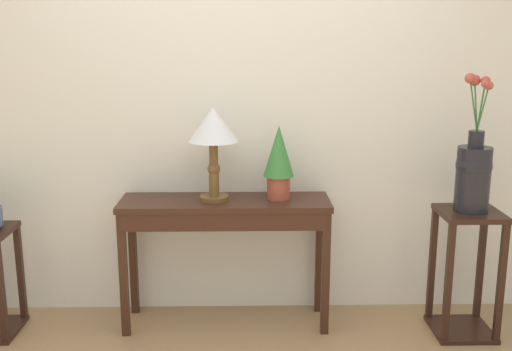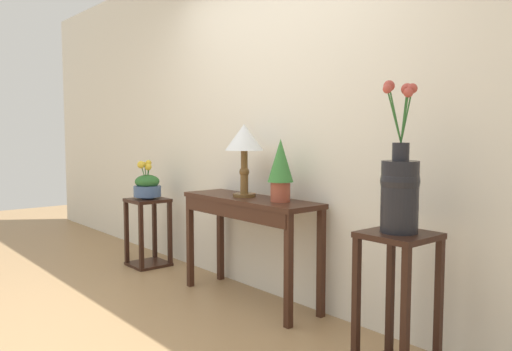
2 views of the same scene
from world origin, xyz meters
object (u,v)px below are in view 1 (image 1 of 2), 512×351
object	(u,v)px
table_lamp	(213,131)
potted_plant_on_console	(279,159)
console_table	(225,221)
pedestal_stand_right	(465,273)
flower_vase_tall_right	(474,170)

from	to	relation	value
table_lamp	potted_plant_on_console	distance (m)	0.41
table_lamp	potted_plant_on_console	world-z (taller)	table_lamp
console_table	table_lamp	size ratio (longest dim) A/B	2.27
table_lamp	potted_plant_on_console	size ratio (longest dim) A/B	1.24
console_table	pedestal_stand_right	world-z (taller)	console_table
console_table	pedestal_stand_right	xyz separation A→B (m)	(1.39, -0.13, -0.28)
table_lamp	flower_vase_tall_right	distance (m)	1.47
table_lamp	flower_vase_tall_right	world-z (taller)	flower_vase_tall_right
table_lamp	pedestal_stand_right	distance (m)	1.67
console_table	potted_plant_on_console	world-z (taller)	potted_plant_on_console
potted_plant_on_console	flower_vase_tall_right	xyz separation A→B (m)	(1.08, -0.17, -0.03)
table_lamp	flower_vase_tall_right	xyz separation A→B (m)	(1.45, -0.15, -0.20)
console_table	flower_vase_tall_right	xyz separation A→B (m)	(1.39, -0.13, 0.33)
pedestal_stand_right	table_lamp	bearing A→B (deg)	174.14
console_table	table_lamp	bearing A→B (deg)	159.91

